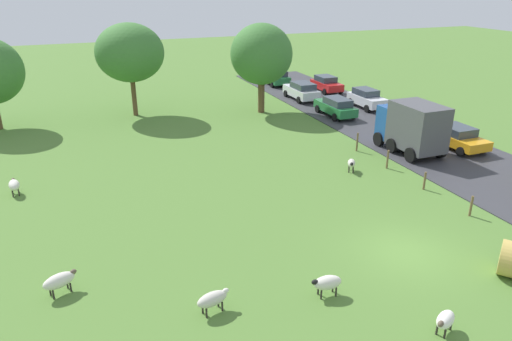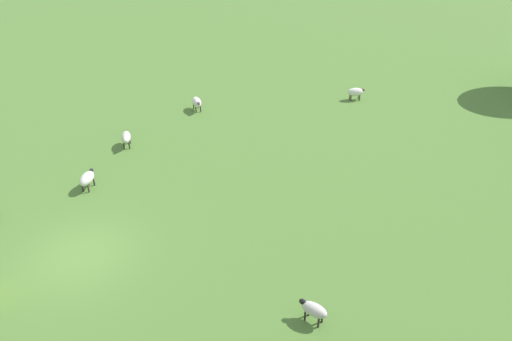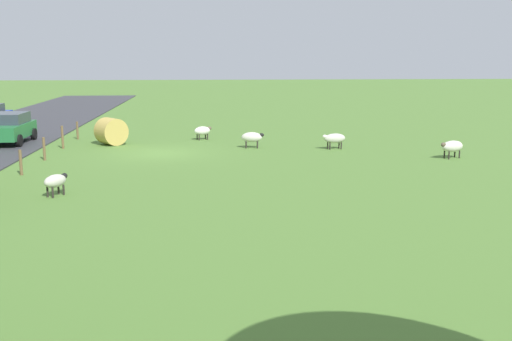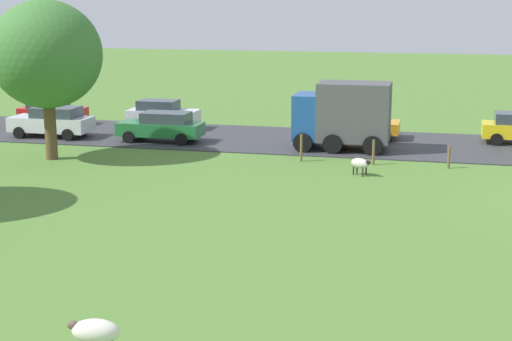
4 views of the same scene
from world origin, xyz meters
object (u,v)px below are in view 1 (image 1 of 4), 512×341
at_px(car_4, 326,84).
at_px(tree_0, 261,54).
at_px(sheep_1, 59,281).
at_px(car_0, 302,91).
at_px(sheep_0, 445,320).
at_px(sheep_3, 351,163).
at_px(truck_0, 412,126).
at_px(sheep_4, 213,299).
at_px(tree_2, 130,53).
at_px(car_5, 336,106).
at_px(car_6, 367,98).
at_px(sheep_2, 14,185).
at_px(sheep_5, 327,283).
at_px(car_2, 458,137).
at_px(car_8, 276,77).

bearing_deg(car_4, tree_0, -152.36).
relative_size(sheep_1, car_0, 0.30).
relative_size(sheep_0, car_4, 0.28).
height_order(sheep_3, tree_0, tree_0).
relative_size(truck_0, car_0, 1.07).
height_order(sheep_4, tree_2, tree_2).
xyz_separation_m(sheep_3, tree_0, (0.11, 14.80, 4.45)).
bearing_deg(car_0, tree_2, 178.78).
distance_m(tree_0, car_0, 7.20).
bearing_deg(truck_0, car_5, 90.11).
bearing_deg(sheep_1, car_0, 47.47).
xyz_separation_m(truck_0, car_6, (4.00, 11.15, -0.95)).
relative_size(sheep_0, car_6, 0.27).
distance_m(sheep_2, sheep_4, 15.16).
bearing_deg(car_0, truck_0, -89.88).
xyz_separation_m(sheep_5, car_2, (16.41, 11.07, 0.29)).
bearing_deg(truck_0, car_0, 90.12).
height_order(tree_2, truck_0, tree_2).
bearing_deg(car_6, car_8, 106.79).
relative_size(sheep_2, car_5, 0.27).
height_order(car_4, car_8, car_8).
xyz_separation_m(sheep_1, car_5, (21.98, 17.56, 0.32)).
height_order(sheep_0, car_2, car_2).
distance_m(sheep_5, car_4, 34.14).
bearing_deg(car_4, sheep_2, -150.64).
xyz_separation_m(sheep_2, sheep_4, (7.16, -13.36, -0.01)).
bearing_deg(car_5, sheep_0, -112.62).
relative_size(sheep_3, sheep_4, 0.79).
distance_m(tree_0, car_4, 11.14).
bearing_deg(sheep_3, sheep_2, 168.47).
bearing_deg(sheep_5, sheep_3, 53.91).
distance_m(car_0, car_8, 7.06).
bearing_deg(car_5, truck_0, -89.89).
distance_m(truck_0, car_6, 11.88).
height_order(sheep_2, sheep_3, sheep_2).
bearing_deg(car_4, car_6, -88.78).
distance_m(sheep_0, sheep_5, 4.12).
distance_m(sheep_0, truck_0, 18.00).
bearing_deg(car_5, sheep_2, -163.21).
distance_m(car_5, car_6, 4.27).
xyz_separation_m(sheep_1, sheep_2, (-2.20, 10.26, -0.01)).
distance_m(sheep_2, car_4, 32.19).
distance_m(car_4, car_8, 6.05).
bearing_deg(sheep_2, car_8, 40.14).
bearing_deg(sheep_4, tree_0, 64.30).
relative_size(tree_2, car_4, 1.97).
xyz_separation_m(sheep_0, sheep_3, (4.79, 13.34, 0.02)).
bearing_deg(sheep_5, car_0, 65.17).
distance_m(tree_0, tree_2, 10.84).
relative_size(sheep_5, car_6, 0.29).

